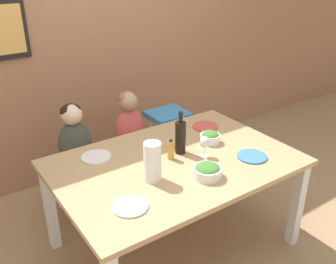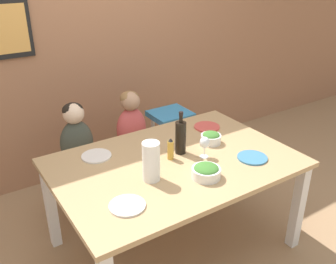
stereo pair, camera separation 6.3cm
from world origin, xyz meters
TOP-DOWN VIEW (x-y plane):
  - ground_plane at (0.00, 0.00)m, footprint 14.00×14.00m
  - wall_back at (-0.00, 1.41)m, footprint 10.00×0.09m
  - dining_table at (0.00, 0.00)m, footprint 1.61×1.10m
  - chair_far_left at (-0.40, 0.79)m, footprint 0.41×0.37m
  - chair_far_center at (0.09, 0.79)m, footprint 0.41×0.37m
  - chair_right_highchair at (0.48, 0.79)m, footprint 0.35×0.31m
  - person_child_left at (-0.40, 0.79)m, footprint 0.27×0.18m
  - person_child_center at (0.09, 0.79)m, footprint 0.27×0.18m
  - wine_bottle at (0.10, 0.07)m, footprint 0.08×0.08m
  - paper_towel_roll at (-0.25, -0.12)m, footprint 0.11×0.11m
  - wine_glass_near at (0.20, -0.07)m, footprint 0.07×0.07m
  - salad_bowl_large at (0.05, -0.28)m, footprint 0.18×0.18m
  - salad_bowl_small at (0.37, 0.07)m, footprint 0.15×0.15m
  - dinner_plate_front_left at (-0.50, -0.28)m, footprint 0.21×0.21m
  - dinner_plate_back_left at (-0.42, 0.34)m, footprint 0.21×0.21m
  - dinner_plate_back_right at (0.51, 0.30)m, footprint 0.21×0.21m
  - dinner_plate_front_right at (0.46, -0.27)m, footprint 0.21×0.21m
  - condiment_bottle_hot_sauce at (-0.01, 0.03)m, footprint 0.04×0.04m

SIDE VIEW (x-z plane):
  - ground_plane at x=0.00m, z-range 0.00..0.00m
  - chair_far_left at x=-0.40m, z-range 0.15..0.59m
  - chair_far_center at x=0.09m, z-range 0.15..0.59m
  - chair_right_highchair at x=0.48m, z-range 0.19..0.88m
  - dining_table at x=0.00m, z-range 0.28..1.01m
  - person_child_left at x=-0.40m, z-range 0.44..0.97m
  - person_child_center at x=0.09m, z-range 0.44..0.97m
  - dinner_plate_front_left at x=-0.50m, z-range 0.73..0.74m
  - dinner_plate_back_left at x=-0.42m, z-range 0.73..0.74m
  - dinner_plate_back_right at x=0.51m, z-range 0.73..0.74m
  - dinner_plate_front_right at x=0.46m, z-range 0.73..0.74m
  - salad_bowl_large at x=0.05m, z-range 0.72..0.81m
  - salad_bowl_small at x=0.37m, z-range 0.72..0.81m
  - condiment_bottle_hot_sauce at x=-0.01m, z-range 0.72..0.88m
  - wine_glass_near at x=0.20m, z-range 0.76..0.91m
  - wine_bottle at x=0.10m, z-range 0.70..1.00m
  - paper_towel_roll at x=-0.25m, z-range 0.73..0.98m
  - wall_back at x=0.00m, z-range 0.00..2.70m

